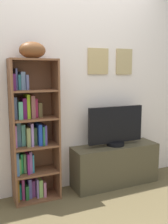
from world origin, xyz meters
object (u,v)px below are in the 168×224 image
(television, at_px, (116,126))
(football, at_px, (32,50))
(tv_stand, at_px, (115,165))
(bookshelf, at_px, (31,135))

(television, bearing_deg, football, 178.07)
(television, bearing_deg, tv_stand, -90.00)
(bookshelf, xyz_separation_m, television, (1.03, -0.07, 0.02))
(tv_stand, distance_m, television, 0.49)
(bookshelf, height_order, football, football)
(bookshelf, bearing_deg, tv_stand, -3.71)
(tv_stand, bearing_deg, bookshelf, 176.29)
(tv_stand, height_order, television, television)
(tv_stand, bearing_deg, television, 90.00)
(football, bearing_deg, bookshelf, 142.32)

